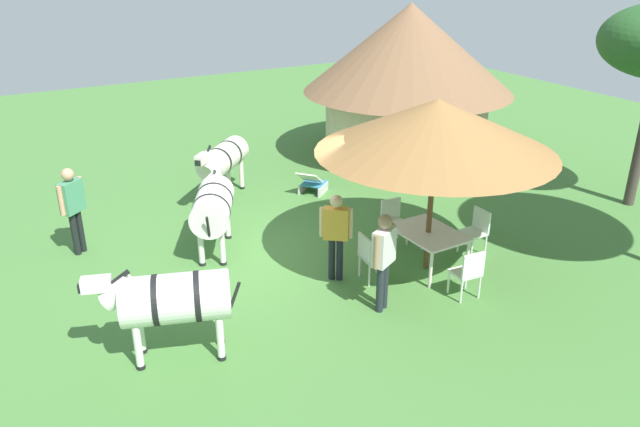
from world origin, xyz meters
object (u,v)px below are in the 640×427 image
(thatched_hut, at_px, (408,73))
(patio_chair_east_end, at_px, (393,218))
(patio_chair_west_end, at_px, (477,228))
(zebra_by_umbrella, at_px, (172,299))
(patio_dining_table, at_px, (428,235))
(patio_chair_near_hut, at_px, (469,271))
(guest_beside_umbrella, at_px, (336,230))
(shade_umbrella, at_px, (437,126))
(guest_behind_table, at_px, (384,254))
(standing_watcher, at_px, (73,203))
(patio_chair_near_lawn, at_px, (369,255))
(zebra_nearest_camera, at_px, (213,205))
(striped_lounge_chair, at_px, (312,183))
(zebra_toward_hut, at_px, (222,160))

(thatched_hut, relative_size, patio_chair_east_end, 6.41)
(patio_chair_west_end, distance_m, zebra_by_umbrella, 6.15)
(patio_dining_table, bearing_deg, patio_chair_near_hut, -4.19)
(patio_dining_table, xyz_separation_m, guest_beside_umbrella, (-0.45, -1.71, 0.33))
(shade_umbrella, height_order, guest_behind_table, shade_umbrella)
(standing_watcher, bearing_deg, guest_beside_umbrella, 99.88)
(patio_dining_table, relative_size, zebra_by_umbrella, 0.66)
(patio_chair_near_lawn, bearing_deg, patio_chair_near_hut, 45.69)
(thatched_hut, relative_size, zebra_by_umbrella, 2.73)
(shade_umbrella, bearing_deg, zebra_nearest_camera, -129.60)
(guest_behind_table, bearing_deg, zebra_nearest_camera, -92.09)
(thatched_hut, distance_m, standing_watcher, 9.55)
(patio_dining_table, xyz_separation_m, zebra_by_umbrella, (0.37, -4.91, 0.31))
(zebra_by_umbrella, bearing_deg, patio_chair_west_end, -67.69)
(guest_behind_table, distance_m, striped_lounge_chair, 5.43)
(guest_behind_table, relative_size, striped_lounge_chair, 1.79)
(patio_chair_near_hut, bearing_deg, patio_dining_table, 90.00)
(patio_chair_near_lawn, bearing_deg, patio_dining_table, 90.00)
(thatched_hut, xyz_separation_m, patio_chair_east_end, (4.51, -3.63, -1.82))
(thatched_hut, height_order, zebra_by_umbrella, thatched_hut)
(patio_chair_west_end, xyz_separation_m, guest_behind_table, (0.80, -2.78, 0.51))
(patio_chair_near_lawn, height_order, zebra_toward_hut, zebra_toward_hut)
(patio_chair_east_end, bearing_deg, zebra_toward_hut, -57.72)
(patio_chair_east_end, bearing_deg, patio_chair_near_hut, 89.96)
(thatched_hut, height_order, patio_chair_west_end, thatched_hut)
(guest_behind_table, bearing_deg, patio_chair_near_hut, 136.44)
(patio_chair_east_end, bearing_deg, patio_dining_table, 90.00)
(patio_dining_table, relative_size, zebra_toward_hut, 0.77)
(patio_chair_near_lawn, bearing_deg, zebra_by_umbrella, -76.86)
(shade_umbrella, distance_m, striped_lounge_chair, 5.02)
(shade_umbrella, height_order, zebra_by_umbrella, shade_umbrella)
(thatched_hut, height_order, zebra_toward_hut, thatched_hut)
(zebra_toward_hut, bearing_deg, patio_chair_east_end, 162.93)
(guest_beside_umbrella, xyz_separation_m, striped_lounge_chair, (-3.92, 1.67, -0.73))
(patio_chair_near_lawn, bearing_deg, zebra_nearest_camera, -136.35)
(zebra_nearest_camera, bearing_deg, guest_behind_table, -38.23)
(patio_chair_east_end, distance_m, patio_chair_near_hut, 2.43)
(patio_chair_near_hut, relative_size, zebra_toward_hut, 0.50)
(shade_umbrella, height_order, guest_beside_umbrella, shade_umbrella)
(guest_beside_umbrella, bearing_deg, patio_dining_table, 22.51)
(patio_chair_near_hut, relative_size, striped_lounge_chair, 0.94)
(patio_chair_near_lawn, height_order, striped_lounge_chair, patio_chair_near_lawn)
(shade_umbrella, xyz_separation_m, patio_chair_west_end, (-0.01, 1.22, -2.21))
(shade_umbrella, bearing_deg, patio_chair_near_lawn, -95.57)
(patio_chair_near_lawn, relative_size, standing_watcher, 0.51)
(striped_lounge_chair, bearing_deg, guest_behind_table, -55.44)
(patio_dining_table, xyz_separation_m, patio_chair_near_lawn, (-0.12, -1.21, -0.14))
(patio_chair_east_end, bearing_deg, striped_lounge_chair, -83.65)
(guest_beside_umbrella, distance_m, zebra_nearest_camera, 2.63)
(guest_beside_umbrella, distance_m, zebra_by_umbrella, 3.30)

